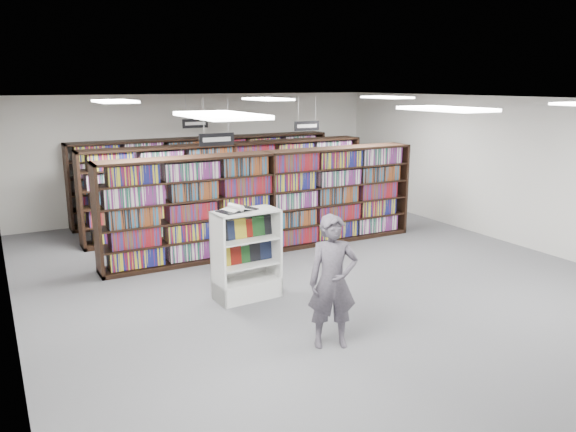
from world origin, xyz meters
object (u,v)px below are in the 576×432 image
endcap_display (246,268)px  open_book (237,209)px  shopper (333,282)px  bookshelf_row_near (268,202)px

endcap_display → open_book: size_ratio=2.16×
open_book → shopper: bearing=-94.5°
bookshelf_row_near → endcap_display: size_ratio=4.72×
endcap_display → open_book: open_book is taller
shopper → bookshelf_row_near: bearing=96.0°
endcap_display → shopper: shopper is taller
bookshelf_row_near → open_book: (-1.66, -2.20, 0.46)m
open_book → shopper: (0.42, -2.19, -0.61)m
endcap_display → open_book: (-0.13, 0.03, 1.02)m
shopper → open_book: bearing=122.6°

